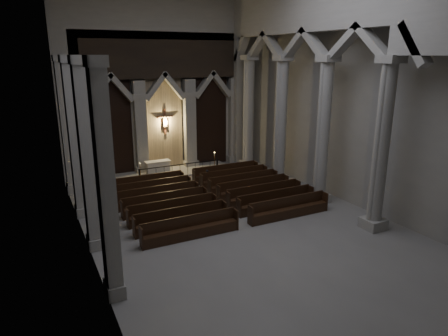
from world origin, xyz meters
The scene contains 11 objects.
room centered at (0.00, 0.00, 7.60)m, with size 24.00×24.10×12.00m.
sanctuary_wall centered at (0.00, 11.54, 6.62)m, with size 14.00×0.77×12.00m.
right_arcade centered at (5.50, 1.33, 7.83)m, with size 1.00×24.00×12.00m.
left_pilasters centered at (-6.75, 3.50, 3.91)m, with size 0.60×13.00×8.03m.
sanctuary_step centered at (0.00, 10.60, 0.07)m, with size 8.50×2.60×0.15m, color #A9A69E.
altar centered at (-1.02, 10.57, 0.59)m, with size 1.73×0.69×0.88m.
altar_rail centered at (0.00, 8.95, 0.73)m, with size 5.57×0.09×1.10m.
candle_stand_left centered at (-2.56, 9.36, 0.37)m, with size 0.23×0.23×1.37m.
candle_stand_right centered at (2.64, 9.17, 0.42)m, with size 0.26×0.26×1.56m.
pews centered at (0.00, 4.01, 0.34)m, with size 10.04×7.60×1.04m.
worshipper centered at (0.99, 6.71, 0.57)m, with size 0.41×0.27×1.13m, color black.
Camera 1 is at (-8.83, -15.05, 8.02)m, focal length 32.00 mm.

